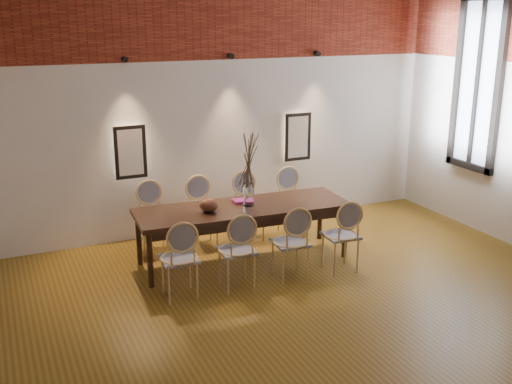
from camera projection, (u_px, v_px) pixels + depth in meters
name	position (u px, v px, depth m)	size (l,w,h in m)	color
floor	(341.00, 334.00, 6.10)	(7.00, 7.00, 0.02)	brown
wall_back	(215.00, 95.00, 8.63)	(7.00, 0.10, 4.00)	silver
brick_band_back	(215.00, 4.00, 8.21)	(7.00, 0.02, 1.50)	maroon
niche_left	(130.00, 152.00, 8.23)	(0.36, 0.06, 0.66)	#FFEAC6
niche_right	(297.00, 137.00, 9.25)	(0.36, 0.06, 0.66)	#FFEAC6
spot_fixture_left	(125.00, 59.00, 7.84)	(0.08, 0.08, 0.10)	black
spot_fixture_mid	(231.00, 56.00, 8.44)	(0.08, 0.08, 0.10)	black
spot_fixture_right	(317.00, 54.00, 8.99)	(0.08, 0.08, 0.10)	black
window_glass	(478.00, 84.00, 8.59)	(0.02, 0.78, 2.38)	silver
window_frame	(477.00, 84.00, 8.59)	(0.08, 0.90, 2.50)	black
window_mullion	(477.00, 84.00, 8.59)	(0.06, 0.06, 2.40)	black
dining_table	(243.00, 234.00, 7.79)	(2.76, 0.89, 0.75)	#311C13
chair_near_a	(179.00, 258.00, 6.76)	(0.44, 0.44, 0.94)	#DAB777
chair_near_b	(237.00, 250.00, 7.00)	(0.44, 0.44, 0.94)	#DAB777
chair_near_c	(290.00, 242.00, 7.24)	(0.44, 0.44, 0.94)	#DAB777
chair_near_d	(341.00, 235.00, 7.47)	(0.44, 0.44, 0.94)	#DAB777
chair_far_a	(153.00, 219.00, 8.06)	(0.44, 0.44, 0.94)	#DAB777
chair_far_b	(202.00, 213.00, 8.29)	(0.44, 0.44, 0.94)	#DAB777
chair_far_c	(249.00, 208.00, 8.53)	(0.44, 0.44, 0.94)	#DAB777
chair_far_d	(293.00, 202.00, 8.77)	(0.44, 0.44, 0.94)	#DAB777
vase	(249.00, 194.00, 7.67)	(0.14, 0.14, 0.30)	silver
dried_branches	(249.00, 160.00, 7.54)	(0.50, 0.50, 0.70)	#483D27
bowl	(209.00, 205.00, 7.45)	(0.24, 0.24, 0.18)	#562D1E
book	(243.00, 201.00, 7.87)	(0.26, 0.18, 0.03)	#991E7E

